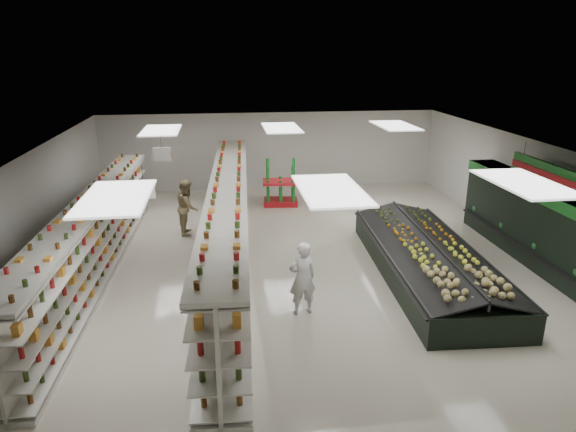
{
  "coord_description": "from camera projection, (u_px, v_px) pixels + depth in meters",
  "views": [
    {
      "loc": [
        -2.05,
        -13.32,
        5.77
      ],
      "look_at": [
        -0.21,
        0.67,
        1.11
      ],
      "focal_mm": 32.0,
      "sensor_mm": 36.0,
      "label": 1
    }
  ],
  "objects": [
    {
      "name": "gondola_center",
      "position": [
        229.0,
        228.0,
        14.0
      ],
      "size": [
        1.62,
        13.41,
        2.32
      ],
      "rotation": [
        0.0,
        0.0,
        -0.05
      ],
      "color": "silver",
      "rests_on": "floor"
    },
    {
      "name": "hortifruti_banner",
      "position": [
        549.0,
        175.0,
        13.13
      ],
      "size": [
        0.12,
        3.2,
        0.95
      ],
      "color": "#1E7225",
      "rests_on": "ceiling"
    },
    {
      "name": "floor",
      "position": [
        298.0,
        260.0,
        14.6
      ],
      "size": [
        16.0,
        16.0,
        0.0
      ],
      "primitive_type": "plane",
      "color": "beige",
      "rests_on": "ground"
    },
    {
      "name": "wall_left",
      "position": [
        31.0,
        217.0,
        13.24
      ],
      "size": [
        0.02,
        16.0,
        3.2
      ],
      "primitive_type": "cube",
      "color": "silver",
      "rests_on": "floor"
    },
    {
      "name": "aisle_sign_far",
      "position": [
        162.0,
        154.0,
        15.15
      ],
      "size": [
        0.52,
        0.06,
        0.75
      ],
      "color": "white",
      "rests_on": "ceiling"
    },
    {
      "name": "ceiling",
      "position": [
        299.0,
        149.0,
        13.6
      ],
      "size": [
        14.0,
        16.0,
        0.02
      ],
      "primitive_type": "cube",
      "color": "white",
      "rests_on": "wall_back"
    },
    {
      "name": "soda_endcap",
      "position": [
        281.0,
        184.0,
        19.47
      ],
      "size": [
        1.41,
        1.02,
        1.7
      ],
      "rotation": [
        0.0,
        0.0,
        -0.09
      ],
      "color": "#AE1319",
      "rests_on": "floor"
    },
    {
      "name": "wall_back",
      "position": [
        270.0,
        151.0,
        21.63
      ],
      "size": [
        14.0,
        0.02,
        3.2
      ],
      "primitive_type": "cube",
      "color": "silver",
      "rests_on": "floor"
    },
    {
      "name": "shopper_main",
      "position": [
        302.0,
        278.0,
        11.44
      ],
      "size": [
        0.7,
        0.53,
        1.73
      ],
      "primitive_type": "imported",
      "rotation": [
        0.0,
        0.0,
        3.34
      ],
      "color": "silver",
      "rests_on": "floor"
    },
    {
      "name": "shopper_background",
      "position": [
        188.0,
        207.0,
        16.46
      ],
      "size": [
        0.56,
        0.88,
        1.78
      ],
      "primitive_type": "imported",
      "rotation": [
        0.0,
        0.0,
        1.54
      ],
      "color": "tan",
      "rests_on": "floor"
    },
    {
      "name": "gondola_left",
      "position": [
        94.0,
        242.0,
        13.39
      ],
      "size": [
        1.2,
        11.8,
        2.04
      ],
      "rotation": [
        0.0,
        0.0,
        -0.03
      ],
      "color": "silver",
      "rests_on": "floor"
    },
    {
      "name": "produce_wall_case",
      "position": [
        550.0,
        226.0,
        13.61
      ],
      "size": [
        0.93,
        8.0,
        2.2
      ],
      "color": "black",
      "rests_on": "floor"
    },
    {
      "name": "wall_front",
      "position": [
        392.0,
        389.0,
        6.57
      ],
      "size": [
        14.0,
        0.02,
        3.2
      ],
      "primitive_type": "cube",
      "color": "silver",
      "rests_on": "floor"
    },
    {
      "name": "wall_right",
      "position": [
        536.0,
        197.0,
        14.97
      ],
      "size": [
        0.02,
        16.0,
        3.2
      ],
      "primitive_type": "cube",
      "color": "silver",
      "rests_on": "floor"
    },
    {
      "name": "aisle_sign_near",
      "position": [
        144.0,
        190.0,
        11.39
      ],
      "size": [
        0.52,
        0.06,
        0.75
      ],
      "color": "white",
      "rests_on": "ceiling"
    },
    {
      "name": "produce_island",
      "position": [
        428.0,
        259.0,
        13.47
      ],
      "size": [
        2.88,
        7.1,
        1.04
      ],
      "rotation": [
        0.0,
        0.0,
        -0.05
      ],
      "color": "black",
      "rests_on": "floor"
    }
  ]
}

